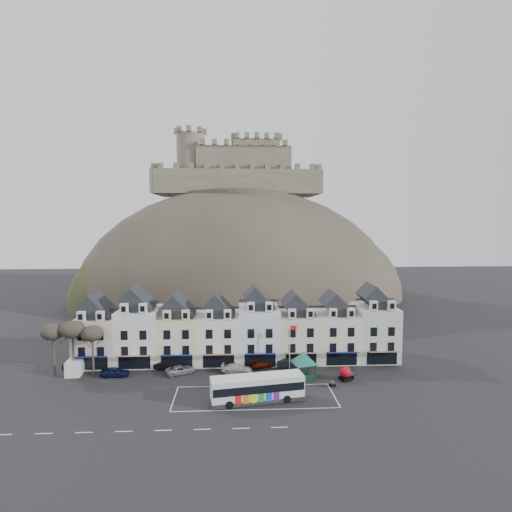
{
  "coord_description": "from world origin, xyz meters",
  "views": [
    {
      "loc": [
        -0.51,
        -51.61,
        24.31
      ],
      "look_at": [
        3.33,
        24.0,
        17.43
      ],
      "focal_mm": 28.0,
      "sensor_mm": 36.0,
      "label": 1
    }
  ],
  "objects_px": {
    "car_navy": "(115,372)",
    "car_charcoal": "(292,363)",
    "car_silver": "(180,370)",
    "bus_shelter": "(304,358)",
    "car_black": "(166,366)",
    "bus": "(257,387)",
    "car_maroon": "(262,364)",
    "red_buoy": "(345,373)",
    "white_van": "(77,365)",
    "car_white": "(237,368)",
    "flagpole": "(290,345)"
  },
  "relations": [
    {
      "from": "car_navy",
      "to": "car_charcoal",
      "type": "height_order",
      "value": "car_charcoal"
    },
    {
      "from": "car_navy",
      "to": "car_silver",
      "type": "relative_size",
      "value": 0.95
    },
    {
      "from": "bus_shelter",
      "to": "car_black",
      "type": "bearing_deg",
      "value": 153.39
    },
    {
      "from": "bus",
      "to": "car_black",
      "type": "distance_m",
      "value": 18.69
    },
    {
      "from": "car_silver",
      "to": "car_maroon",
      "type": "distance_m",
      "value": 13.16
    },
    {
      "from": "bus_shelter",
      "to": "car_navy",
      "type": "distance_m",
      "value": 29.4
    },
    {
      "from": "car_navy",
      "to": "red_buoy",
      "type": "bearing_deg",
      "value": -94.23
    },
    {
      "from": "red_buoy",
      "to": "car_silver",
      "type": "xyz_separation_m",
      "value": [
        -25.39,
        3.88,
        -0.44
      ]
    },
    {
      "from": "bus_shelter",
      "to": "white_van",
      "type": "distance_m",
      "value": 36.16
    },
    {
      "from": "car_silver",
      "to": "car_charcoal",
      "type": "xyz_separation_m",
      "value": [
        17.99,
        1.59,
        0.16
      ]
    },
    {
      "from": "bus",
      "to": "car_white",
      "type": "xyz_separation_m",
      "value": [
        -2.69,
        10.13,
        -1.23
      ]
    },
    {
      "from": "bus",
      "to": "car_white",
      "type": "height_order",
      "value": "bus"
    },
    {
      "from": "flagpole",
      "to": "car_charcoal",
      "type": "xyz_separation_m",
      "value": [
        0.51,
        1.75,
        -3.68
      ]
    },
    {
      "from": "bus",
      "to": "flagpole",
      "type": "relative_size",
      "value": 1.63
    },
    {
      "from": "bus",
      "to": "car_charcoal",
      "type": "height_order",
      "value": "bus"
    },
    {
      "from": "car_white",
      "to": "flagpole",
      "type": "bearing_deg",
      "value": -80.88
    },
    {
      "from": "bus_shelter",
      "to": "car_silver",
      "type": "bearing_deg",
      "value": 157.13
    },
    {
      "from": "flagpole",
      "to": "red_buoy",
      "type": "bearing_deg",
      "value": -25.16
    },
    {
      "from": "car_silver",
      "to": "car_white",
      "type": "relative_size",
      "value": 0.91
    },
    {
      "from": "car_navy",
      "to": "car_maroon",
      "type": "distance_m",
      "value": 23.18
    },
    {
      "from": "car_white",
      "to": "car_maroon",
      "type": "distance_m",
      "value": 4.5
    },
    {
      "from": "car_navy",
      "to": "car_silver",
      "type": "xyz_separation_m",
      "value": [
        10.01,
        0.65,
        -0.1
      ]
    },
    {
      "from": "bus_shelter",
      "to": "white_van",
      "type": "height_order",
      "value": "bus_shelter"
    },
    {
      "from": "car_black",
      "to": "white_van",
      "type": "bearing_deg",
      "value": 101.27
    },
    {
      "from": "flagpole",
      "to": "car_white",
      "type": "xyz_separation_m",
      "value": [
        -8.49,
        0.03,
        -3.76
      ]
    },
    {
      "from": "red_buoy",
      "to": "car_silver",
      "type": "distance_m",
      "value": 25.69
    },
    {
      "from": "bus",
      "to": "car_charcoal",
      "type": "relative_size",
      "value": 2.66
    },
    {
      "from": "bus_shelter",
      "to": "car_black",
      "type": "distance_m",
      "value": 22.37
    },
    {
      "from": "car_navy",
      "to": "car_charcoal",
      "type": "distance_m",
      "value": 28.09
    },
    {
      "from": "car_black",
      "to": "car_maroon",
      "type": "height_order",
      "value": "car_black"
    },
    {
      "from": "bus",
      "to": "flagpole",
      "type": "xyz_separation_m",
      "value": [
        5.8,
        10.1,
        2.53
      ]
    },
    {
      "from": "red_buoy",
      "to": "car_charcoal",
      "type": "relative_size",
      "value": 0.44
    },
    {
      "from": "car_white",
      "to": "white_van",
      "type": "bearing_deg",
      "value": 95.77
    },
    {
      "from": "car_maroon",
      "to": "car_black",
      "type": "bearing_deg",
      "value": 69.2
    },
    {
      "from": "white_van",
      "to": "car_silver",
      "type": "xyz_separation_m",
      "value": [
        16.64,
        -1.47,
        -0.54
      ]
    },
    {
      "from": "flagpole",
      "to": "car_maroon",
      "type": "xyz_separation_m",
      "value": [
        -4.45,
        2.01,
        -3.82
      ]
    },
    {
      "from": "bus_shelter",
      "to": "car_silver",
      "type": "xyz_separation_m",
      "value": [
        -19.19,
        2.91,
        -2.62
      ]
    },
    {
      "from": "car_white",
      "to": "car_charcoal",
      "type": "xyz_separation_m",
      "value": [
        9.0,
        1.72,
        0.07
      ]
    },
    {
      "from": "bus_shelter",
      "to": "car_maroon",
      "type": "height_order",
      "value": "bus_shelter"
    },
    {
      "from": "bus_shelter",
      "to": "car_navy",
      "type": "xyz_separation_m",
      "value": [
        -29.21,
        2.26,
        -2.52
      ]
    },
    {
      "from": "car_maroon",
      "to": "car_charcoal",
      "type": "bearing_deg",
      "value": -113.78
    },
    {
      "from": "white_van",
      "to": "car_black",
      "type": "bearing_deg",
      "value": -4.27
    },
    {
      "from": "bus_shelter",
      "to": "car_black",
      "type": "height_order",
      "value": "bus_shelter"
    },
    {
      "from": "bus",
      "to": "red_buoy",
      "type": "height_order",
      "value": "bus"
    },
    {
      "from": "car_black",
      "to": "car_silver",
      "type": "xyz_separation_m",
      "value": [
        2.51,
        -1.85,
        -0.02
      ]
    },
    {
      "from": "bus_shelter",
      "to": "white_van",
      "type": "relative_size",
      "value": 1.2
    },
    {
      "from": "car_maroon",
      "to": "car_white",
      "type": "bearing_deg",
      "value": 95.27
    },
    {
      "from": "car_silver",
      "to": "white_van",
      "type": "bearing_deg",
      "value": 60.97
    },
    {
      "from": "car_charcoal",
      "to": "flagpole",
      "type": "bearing_deg",
      "value": 165.98
    },
    {
      "from": "car_navy",
      "to": "car_silver",
      "type": "distance_m",
      "value": 10.03
    }
  ]
}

